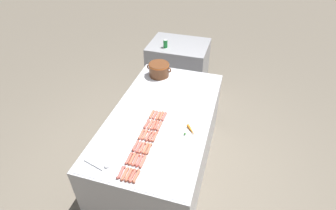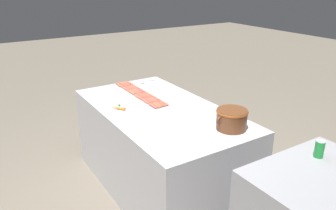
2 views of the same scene
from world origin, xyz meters
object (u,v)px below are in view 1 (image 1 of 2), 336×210
hot_dog_3 (141,134)px  hot_dog_8 (139,147)px  hot_dog_5 (152,114)px  hot_dog_11 (155,115)px  hot_dog_4 (147,124)px  hot_dog_17 (158,115)px  hot_dog_19 (139,161)px  hot_dog_10 (150,124)px  hot_dog_12 (129,175)px  hot_dog_25 (143,162)px  hot_dog_0 (121,172)px  hot_dog_26 (149,149)px  hot_dog_2 (136,146)px  hot_dog_20 (146,148)px  carrot (191,131)px  hot_dog_18 (132,175)px  hot_dog_22 (156,125)px  bean_pot (159,69)px  hot_dog_28 (160,126)px  hot_dog_27 (155,137)px  hot_dog_15 (148,136)px  hot_dog_16 (154,125)px  hot_dog_6 (125,174)px  hot_dog_23 (161,116)px  hot_dog_1 (129,158)px  hot_dog_29 (164,116)px  back_cabinet (178,70)px  hot_dog_13 (136,160)px  hot_dog_21 (152,136)px  soda_can (165,44)px  hot_dog_14 (142,148)px  hot_dog_7 (132,159)px  hot_dog_9 (145,135)px

hot_dog_3 → hot_dog_8: bearing=-77.1°
hot_dog_5 → hot_dog_11: size_ratio=1.00×
hot_dog_4 → hot_dog_17: 0.18m
hot_dog_8 → hot_dog_19: (0.07, -0.15, 0.00)m
hot_dog_10 → hot_dog_12: (0.04, -0.66, 0.00)m
hot_dog_5 → hot_dog_25: same height
hot_dog_0 → hot_dog_25: bearing=49.5°
hot_dog_12 → hot_dog_26: (0.06, 0.33, 0.00)m
hot_dog_2 → hot_dog_20: size_ratio=1.00×
hot_dog_3 → carrot: bearing=22.0°
hot_dog_8 → hot_dog_18: 0.33m
hot_dog_20 → hot_dog_22: size_ratio=1.00×
hot_dog_3 → bean_pot: size_ratio=0.43×
hot_dog_4 → hot_dog_17: size_ratio=1.00×
hot_dog_8 → hot_dog_18: size_ratio=1.00×
hot_dog_28 → hot_dog_19: bearing=-94.0°
hot_dog_10 → hot_dog_27: 0.19m
hot_dog_25 → bean_pot: size_ratio=0.43×
hot_dog_15 → hot_dog_16: 0.17m
hot_dog_6 → hot_dog_25: same height
hot_dog_12 → hot_dog_23: same height
hot_dog_5 → hot_dog_12: same height
hot_dog_1 → hot_dog_29: (0.14, 0.65, 0.00)m
hot_dog_5 → hot_dog_23: size_ratio=1.00×
back_cabinet → hot_dog_6: back_cabinet is taller
hot_dog_26 → hot_dog_29: 0.49m
hot_dog_2 → hot_dog_15: 0.17m
hot_dog_1 → hot_dog_6: (0.03, -0.17, 0.00)m
hot_dog_18 → hot_dog_19: size_ratio=1.00×
hot_dog_2 → hot_dog_27: (0.14, 0.17, 0.00)m
hot_dog_11 → hot_dog_5: bearing=178.2°
hot_dog_13 → hot_dog_21: same height
back_cabinet → hot_dog_10: back_cabinet is taller
hot_dog_18 → hot_dog_23: bearing=90.1°
hot_dog_29 → soda_can: size_ratio=1.18×
hot_dog_14 → hot_dog_27: (0.07, 0.17, 0.00)m
hot_dog_7 → hot_dog_20: 0.17m
hot_dog_18 → hot_dog_22: same height
hot_dog_11 → hot_dog_29: 0.10m
hot_dog_10 → hot_dog_14: size_ratio=1.00×
hot_dog_13 → hot_dog_11: bearing=93.1°
hot_dog_14 → hot_dog_28: (0.07, 0.33, 0.00)m
hot_dog_13 → hot_dog_18: size_ratio=1.00×
bean_pot → carrot: 1.15m
hot_dog_5 → hot_dog_7: bearing=-86.8°
hot_dog_17 → soda_can: bearing=104.2°
hot_dog_9 → hot_dog_29: bearing=72.1°
hot_dog_10 → hot_dog_19: (0.07, -0.49, 0.00)m
hot_dog_15 → hot_dog_18: 0.49m
hot_dog_9 → hot_dog_27: (0.11, 0.00, 0.00)m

